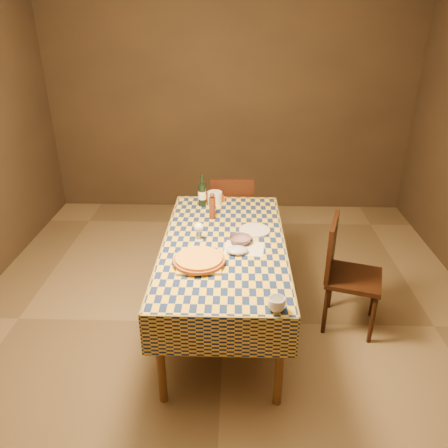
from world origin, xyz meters
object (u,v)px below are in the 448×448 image
object	(u,v)px
cutting_board	(199,263)
pizza	(199,259)
wine_bottle	(202,194)
white_plate	(255,230)
dining_table	(224,251)
bowl	(240,240)
chair_far	(231,214)
chair_right	(344,268)

from	to	relation	value
cutting_board	pizza	xyz separation A→B (m)	(0.00, 0.00, 0.03)
cutting_board	pizza	bearing A→B (deg)	0.00
wine_bottle	white_plate	xyz separation A→B (m)	(0.46, -0.51, -0.10)
dining_table	bowl	size ratio (longest dim) A/B	11.03
pizza	white_plate	size ratio (longest dim) A/B	1.62
dining_table	pizza	world-z (taller)	pizza
bowl	chair_far	xyz separation A→B (m)	(-0.09, 1.09, -0.27)
bowl	dining_table	bearing A→B (deg)	173.90
wine_bottle	chair_right	world-z (taller)	wine_bottle
cutting_board	bowl	bearing A→B (deg)	47.66
wine_bottle	dining_table	bearing A→B (deg)	-72.94
pizza	chair_right	size ratio (longest dim) A/B	0.43
white_plate	chair_right	distance (m)	0.77
dining_table	wine_bottle	bearing A→B (deg)	107.06
wine_bottle	cutting_board	bearing A→B (deg)	-87.02
dining_table	white_plate	bearing A→B (deg)	38.91
bowl	chair_right	size ratio (longest dim) A/B	0.18
pizza	chair_right	distance (m)	1.22
cutting_board	white_plate	bearing A→B (deg)	52.41
dining_table	white_plate	distance (m)	0.32
chair_far	chair_right	xyz separation A→B (m)	(0.92, -1.03, 0.00)
bowl	chair_right	xyz separation A→B (m)	(0.83, 0.06, -0.27)
white_plate	pizza	bearing A→B (deg)	-127.59
wine_bottle	white_plate	size ratio (longest dim) A/B	1.16
chair_far	pizza	bearing A→B (deg)	-98.23
cutting_board	chair_right	size ratio (longest dim) A/B	0.33
wine_bottle	white_plate	bearing A→B (deg)	-48.09
pizza	white_plate	world-z (taller)	pizza
dining_table	white_plate	world-z (taller)	white_plate
dining_table	pizza	size ratio (longest dim) A/B	4.56
chair_far	wine_bottle	bearing A→B (deg)	-124.94
cutting_board	bowl	world-z (taller)	bowl
cutting_board	white_plate	size ratio (longest dim) A/B	1.23
bowl	wine_bottle	world-z (taller)	wine_bottle
bowl	chair_far	size ratio (longest dim) A/B	0.18
bowl	cutting_board	bearing A→B (deg)	-132.34
dining_table	wine_bottle	xyz separation A→B (m)	(-0.22, 0.71, 0.18)
white_plate	chair_right	xyz separation A→B (m)	(0.72, -0.15, -0.25)
bowl	chair_right	world-z (taller)	chair_right
dining_table	wine_bottle	size ratio (longest dim) A/B	6.40
cutting_board	chair_right	world-z (taller)	chair_right
dining_table	cutting_board	xyz separation A→B (m)	(-0.16, -0.33, 0.09)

